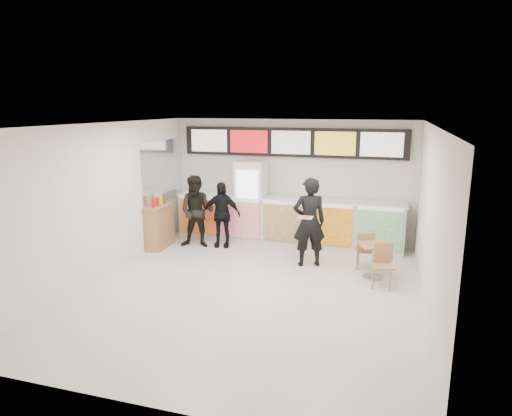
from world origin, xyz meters
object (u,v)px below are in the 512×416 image
at_px(customer_mid, 221,214).
at_px(condiment_ledge, 160,226).
at_px(drinks_fridge, 251,201).
at_px(customer_left, 197,212).
at_px(service_counter, 287,221).
at_px(customer_main, 309,222).
at_px(cafe_table, 374,255).

height_order(customer_mid, condiment_ledge, customer_mid).
height_order(drinks_fridge, customer_mid, drinks_fridge).
bearing_deg(customer_left, service_counter, 14.76).
relative_size(drinks_fridge, condiment_ledge, 1.63).
height_order(service_counter, customer_left, customer_left).
height_order(customer_main, cafe_table, customer_main).
distance_m(customer_main, condiment_ledge, 3.64).
xyz_separation_m(service_counter, customer_main, (0.79, -1.43, 0.37)).
distance_m(drinks_fridge, customer_main, 2.25).
relative_size(service_counter, drinks_fridge, 2.78).
relative_size(customer_left, cafe_table, 1.21).
height_order(customer_main, condiment_ledge, customer_main).
height_order(customer_left, condiment_ledge, customer_left).
distance_m(drinks_fridge, customer_left, 1.40).
relative_size(customer_main, cafe_table, 1.32).
bearing_deg(drinks_fridge, customer_left, -139.09).
distance_m(customer_mid, condiment_ledge, 1.49).
bearing_deg(drinks_fridge, cafe_table, -30.13).
height_order(drinks_fridge, customer_left, drinks_fridge).
bearing_deg(customer_main, drinks_fridge, -62.01).
bearing_deg(condiment_ledge, customer_mid, 21.03).
relative_size(cafe_table, condiment_ledge, 1.17).
distance_m(service_counter, drinks_fridge, 1.03).
bearing_deg(drinks_fridge, service_counter, -0.99).
xyz_separation_m(service_counter, condiment_ledge, (-2.82, -1.22, -0.05)).
relative_size(service_counter, customer_mid, 3.54).
distance_m(service_counter, customer_main, 1.67).
height_order(cafe_table, condiment_ledge, condiment_ledge).
height_order(customer_main, customer_mid, customer_main).
xyz_separation_m(service_counter, customer_mid, (-1.45, -0.70, 0.21)).
xyz_separation_m(drinks_fridge, customer_main, (1.73, -1.44, -0.06)).
bearing_deg(customer_left, customer_mid, 11.00).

